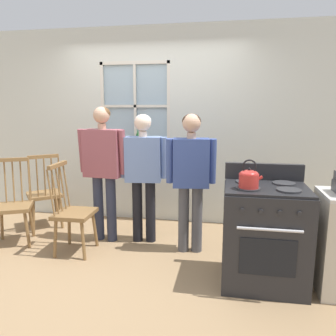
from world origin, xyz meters
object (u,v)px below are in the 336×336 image
Objects in this scene: kettle at (249,178)px; potted_plant at (138,143)px; chair_center_cluster at (44,195)px; person_teen_center at (143,167)px; chair_by_window at (73,213)px; person_elderly_left at (103,161)px; stove at (264,234)px; person_adult_right at (191,170)px; chair_near_wall at (13,206)px.

potted_plant is at bearing 132.01° from kettle.
person_teen_center reaches higher than chair_center_cluster.
chair_by_window is at bearing 167.33° from kettle.
person_elderly_left is 2.00m from stove.
person_adult_right is 0.90m from kettle.
person_elderly_left is at bearing 153.66° from kettle.
chair_near_wall is 0.94× the size of stove.
potted_plant is (-0.27, 0.73, 0.20)m from person_teen_center.
chair_by_window is 0.83m from chair_near_wall.
potted_plant is at bearing 125.90° from person_adult_right.
chair_center_cluster is 0.63× the size of person_elderly_left.
chair_near_wall is at bearing 168.92° from kettle.
potted_plant is at bearing 103.84° from person_teen_center.
potted_plant is (0.44, 1.17, 0.67)m from chair_by_window.
kettle is (1.87, -0.42, 0.57)m from chair_by_window.
chair_center_cluster is at bearing 169.66° from person_elderly_left.
person_adult_right is at bearing -23.57° from person_teen_center.
kettle is (2.69, -0.53, 0.57)m from chair_near_wall.
chair_near_wall is at bearing -174.13° from person_teen_center.
potted_plant is (0.21, 0.78, 0.14)m from person_elderly_left.
kettle is (1.16, -0.86, 0.09)m from person_teen_center.
person_elderly_left reaches higher than potted_plant.
potted_plant is (1.26, 1.06, 0.67)m from chair_near_wall.
potted_plant is at bearing 79.65° from person_elderly_left.
stove is 3.57× the size of potted_plant.
person_adult_right reaches higher than kettle.
person_elderly_left is (1.05, 0.29, 0.53)m from chair_near_wall.
person_teen_center is 0.99× the size of person_adult_right.
person_teen_center reaches higher than stove.
kettle is at bearing 118.56° from chair_center_cluster.
chair_near_wall is at bearing 81.14° from chair_by_window.
kettle is at bearing -42.95° from person_teen_center.
stove is (1.81, -0.68, -0.51)m from person_elderly_left.
kettle is (-0.17, -0.13, 0.55)m from stove.
person_adult_right reaches higher than stove.
chair_center_cluster is 0.66× the size of person_adult_right.
potted_plant is (-0.86, 0.91, 0.19)m from person_adult_right.
chair_by_window is 1.40m from person_adult_right.
person_elderly_left is 0.49m from person_teen_center.
person_adult_right is (2.11, 0.15, 0.48)m from chair_near_wall.
chair_near_wall is at bearing 176.82° from person_adult_right.
person_adult_right is (2.03, -0.39, 0.48)m from chair_center_cluster.
kettle reaches higher than stove.
chair_center_cluster is at bearing 161.20° from stove.
chair_by_window is at bearing -154.51° from person_teen_center.
potted_plant is at bearing -21.89° from chair_by_window.
person_teen_center is at bearing 132.54° from chair_center_cluster.
person_adult_right is (1.29, 0.26, 0.48)m from chair_by_window.
person_elderly_left reaches higher than person_adult_right.
person_teen_center is at bearing -59.51° from chair_by_window.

